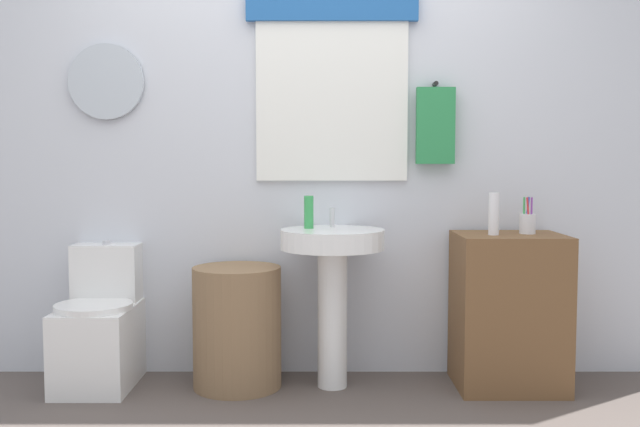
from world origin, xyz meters
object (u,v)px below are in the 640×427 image
object	(u,v)px
lotion_bottle	(497,214)
pedestal_sink	(335,268)
laundry_hamper	(240,327)
wooden_cabinet	(512,311)
toothbrush_cup	(531,223)
soap_bottle	(312,212)
toilet	(103,330)

from	to	relation	value
lotion_bottle	pedestal_sink	bearing A→B (deg)	177.13
laundry_hamper	wooden_cabinet	xyz separation A→B (m)	(1.38, 0.00, 0.08)
toothbrush_cup	laundry_hamper	bearing A→B (deg)	-179.22
laundry_hamper	soap_bottle	xyz separation A→B (m)	(0.36, 0.05, 0.58)
toilet	toothbrush_cup	distance (m)	2.24
laundry_hamper	toothbrush_cup	distance (m)	1.56
pedestal_sink	toilet	bearing A→B (deg)	178.57
laundry_hamper	toilet	bearing A→B (deg)	177.59
soap_bottle	laundry_hamper	bearing A→B (deg)	-172.16
pedestal_sink	lotion_bottle	size ratio (longest dim) A/B	3.82
soap_bottle	lotion_bottle	distance (m)	0.92
pedestal_sink	soap_bottle	distance (m)	0.31
lotion_bottle	toothbrush_cup	distance (m)	0.20
pedestal_sink	soap_bottle	world-z (taller)	soap_bottle
lotion_bottle	toothbrush_cup	world-z (taller)	lotion_bottle
toilet	soap_bottle	distance (m)	1.23
laundry_hamper	toothbrush_cup	xyz separation A→B (m)	(1.47, 0.02, 0.53)
toilet	toothbrush_cup	world-z (taller)	toothbrush_cup
toilet	soap_bottle	world-z (taller)	soap_bottle
toilet	wooden_cabinet	size ratio (longest dim) A/B	0.93
toilet	laundry_hamper	distance (m)	0.71
pedestal_sink	lotion_bottle	xyz separation A→B (m)	(0.80, -0.04, 0.28)
laundry_hamper	wooden_cabinet	bearing A→B (deg)	0.00
laundry_hamper	lotion_bottle	bearing A→B (deg)	-1.79
pedestal_sink	toothbrush_cup	world-z (taller)	toothbrush_cup
lotion_bottle	soap_bottle	bearing A→B (deg)	174.41
wooden_cabinet	toothbrush_cup	bearing A→B (deg)	12.15
soap_bottle	toothbrush_cup	xyz separation A→B (m)	(1.10, -0.03, -0.05)
soap_bottle	wooden_cabinet	bearing A→B (deg)	-2.83
lotion_bottle	toothbrush_cup	size ratio (longest dim) A/B	1.14
toilet	laundry_hamper	bearing A→B (deg)	-2.41
toilet	toothbrush_cup	size ratio (longest dim) A/B	3.94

